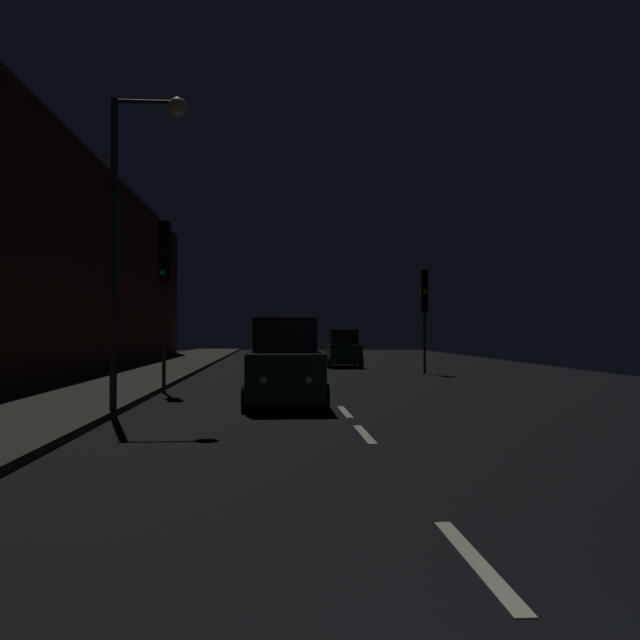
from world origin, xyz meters
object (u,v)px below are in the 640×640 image
at_px(traffic_light_far_left, 164,267).
at_px(car_distant_taillights, 343,350).
at_px(streetlamp_overhead, 135,203).
at_px(car_approaching_headlights, 284,365).
at_px(traffic_light_far_right, 425,299).

bearing_deg(traffic_light_far_left, car_distant_taillights, 163.60).
height_order(streetlamp_overhead, car_approaching_headlights, streetlamp_overhead).
distance_m(traffic_light_far_left, car_approaching_headlights, 5.92).
xyz_separation_m(traffic_light_far_right, car_distant_taillights, (-3.05, 6.04, -2.44)).
xyz_separation_m(traffic_light_far_right, streetlamp_overhead, (-9.84, -14.18, 1.42)).
bearing_deg(traffic_light_far_right, car_distant_taillights, -143.21).
bearing_deg(traffic_light_far_right, car_approaching_headlights, -17.82).
relative_size(traffic_light_far_right, streetlamp_overhead, 0.64).
bearing_deg(streetlamp_overhead, traffic_light_far_right, 55.25).
bearing_deg(streetlamp_overhead, car_distant_taillights, 71.46).
relative_size(streetlamp_overhead, car_approaching_headlights, 1.63).
bearing_deg(traffic_light_far_left, streetlamp_overhead, 12.02).
height_order(traffic_light_far_right, car_distant_taillights, traffic_light_far_right).
xyz_separation_m(streetlamp_overhead, car_approaching_headlights, (3.40, 1.96, -3.75)).
xyz_separation_m(car_approaching_headlights, car_distant_taillights, (3.38, 18.26, -0.11)).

